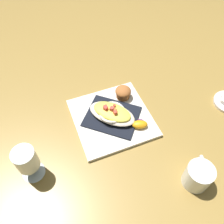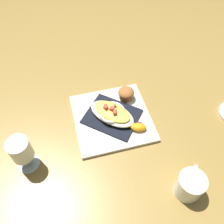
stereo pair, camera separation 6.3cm
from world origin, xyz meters
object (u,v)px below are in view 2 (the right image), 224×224
Objects in this scene: square_plate at (112,118)px; orange_garnish at (138,127)px; gratin_dish at (112,113)px; muffin at (126,94)px; coffee_mug at (189,186)px; stemmed_glass at (21,151)px.

orange_garnish reaches higher than square_plate.
gratin_dish is 0.11m from muffin.
orange_garnish is at bearing 32.78° from gratin_dish.
coffee_mug is 0.52m from stemmed_glass.
square_plate is at bearing -58.13° from muffin.
square_plate is 0.34m from stemmed_glass.
muffin reaches higher than orange_garnish.
coffee_mug is 0.77× the size of stemmed_glass.
muffin is 0.41m from coffee_mug.
muffin is 0.44m from stemmed_glass.
stemmed_glass reaches higher than square_plate.
square_plate is 0.11m from orange_garnish.
muffin is 0.47× the size of stemmed_glass.
coffee_mug is at bearing -2.13° from muffin.
square_plate is at bearing 95.59° from stemmed_glass.
orange_garnish is (0.15, -0.03, -0.01)m from muffin.
square_plate is 2.11× the size of stemmed_glass.
coffee_mug is at bearing 12.55° from gratin_dish.
stemmed_glass is at bearing -84.41° from square_plate.
stemmed_glass is at bearing -78.00° from muffin.
muffin reaches higher than square_plate.
square_plate is 1.39× the size of gratin_dish.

